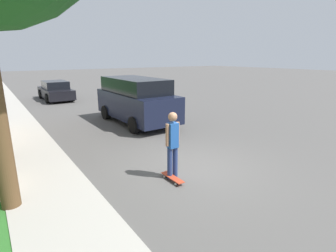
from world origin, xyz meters
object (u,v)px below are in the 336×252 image
at_px(car_down_street, 56,91).
at_px(skateboard, 173,178).
at_px(suv_parked, 136,100).
at_px(skateboarder, 173,142).

height_order(car_down_street, skateboard, car_down_street).
bearing_deg(car_down_street, suv_parked, -80.44).
relative_size(suv_parked, skateboard, 6.16).
distance_m(suv_parked, car_down_street, 9.52).
distance_m(suv_parked, skateboard, 6.35).
bearing_deg(skateboarder, suv_parked, 70.60).
relative_size(suv_parked, car_down_street, 1.14).
bearing_deg(skateboarder, car_down_street, 88.30).
bearing_deg(suv_parked, skateboard, -109.80).
xyz_separation_m(suv_parked, skateboarder, (-2.03, -5.76, -0.13)).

